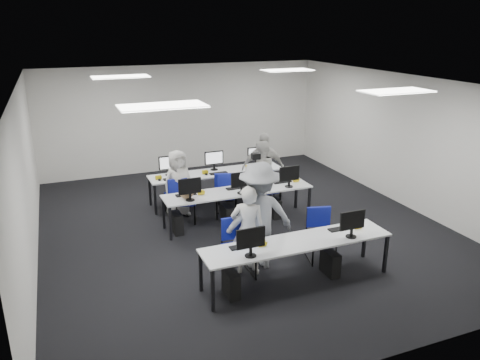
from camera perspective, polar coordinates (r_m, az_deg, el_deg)
name	(u,v)px	position (r m, az deg, el deg)	size (l,w,h in m)	color
room	(242,158)	(9.42, 0.24, 2.73)	(9.00, 9.02, 3.00)	black
ceiling_panels	(242,83)	(9.13, 0.25, 11.74)	(5.20, 4.60, 0.02)	white
desk_front	(297,244)	(7.69, 7.00, -7.76)	(3.20, 0.70, 0.73)	silver
desk_mid	(238,193)	(9.85, -0.21, -1.56)	(3.20, 0.70, 0.73)	silver
desk_back	(217,174)	(11.09, -2.86, 0.75)	(3.20, 0.70, 0.73)	silver
equipment_front	(287,264)	(7.74, 5.71, -10.21)	(2.51, 0.41, 1.19)	#0B3394
equipment_mid	(230,208)	(9.89, -1.20, -3.49)	(2.91, 0.41, 1.19)	white
equipment_back	(224,185)	(11.27, -1.95, -0.67)	(2.91, 0.41, 1.19)	white
chair_0	(238,259)	(7.98, -0.21, -9.55)	(0.50, 0.54, 0.99)	navy
chair_1	(320,244)	(8.61, 9.78, -7.72)	(0.56, 0.60, 0.94)	navy
chair_2	(187,209)	(10.16, -6.50, -3.53)	(0.56, 0.58, 0.85)	navy
chair_3	(225,203)	(10.36, -1.82, -2.83)	(0.56, 0.59, 0.92)	navy
chair_4	(269,197)	(10.80, 3.50, -2.08)	(0.42, 0.46, 0.85)	navy
chair_5	(176,203)	(10.47, -7.77, -2.79)	(0.45, 0.49, 0.91)	navy
chair_6	(227,198)	(10.66, -1.54, -2.19)	(0.61, 0.63, 0.93)	navy
chair_7	(261,192)	(11.16, 2.58, -1.44)	(0.52, 0.54, 0.81)	navy
handbag	(187,193)	(9.41, -6.47, -1.53)	(0.31, 0.20, 0.25)	#9A704F
student_0	(248,230)	(7.86, 0.97, -6.13)	(0.57, 0.38, 1.57)	beige
student_1	(261,175)	(10.67, 2.52, 0.65)	(0.77, 0.60, 1.58)	beige
student_2	(178,183)	(10.32, -7.55, -0.40)	(0.73, 0.47, 1.49)	beige
student_3	(263,169)	(10.88, 2.81, 1.37)	(1.00, 0.42, 1.71)	beige
photographer	(259,216)	(7.99, 2.32, -4.44)	(1.23, 0.71, 1.90)	gray
dslr_camera	(256,156)	(7.81, 1.95, 2.93)	(0.14, 0.18, 0.10)	black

